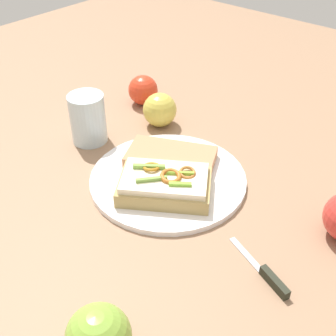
{
  "coord_description": "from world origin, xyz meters",
  "views": [
    {
      "loc": [
        0.42,
        -0.49,
        0.51
      ],
      "look_at": [
        0.0,
        0.0,
        0.03
      ],
      "focal_mm": 46.77,
      "sensor_mm": 36.0,
      "label": 1
    }
  ],
  "objects_px": {
    "sandwich": "(165,184)",
    "drinking_glass": "(86,119)",
    "knife": "(267,275)",
    "bread_slice_side": "(171,157)",
    "apple_0": "(143,90)",
    "plate": "(168,179)",
    "apple_2": "(160,110)"
  },
  "relations": [
    {
      "from": "bread_slice_side",
      "to": "apple_0",
      "type": "distance_m",
      "value": 0.27
    },
    {
      "from": "plate",
      "to": "apple_0",
      "type": "distance_m",
      "value": 0.31
    },
    {
      "from": "knife",
      "to": "drinking_glass",
      "type": "bearing_deg",
      "value": 12.47
    },
    {
      "from": "plate",
      "to": "drinking_glass",
      "type": "distance_m",
      "value": 0.22
    },
    {
      "from": "apple_0",
      "to": "drinking_glass",
      "type": "relative_size",
      "value": 0.67
    },
    {
      "from": "apple_2",
      "to": "knife",
      "type": "bearing_deg",
      "value": -28.9
    },
    {
      "from": "sandwich",
      "to": "drinking_glass",
      "type": "xyz_separation_m",
      "value": [
        -0.24,
        0.03,
        0.02
      ]
    },
    {
      "from": "apple_0",
      "to": "apple_2",
      "type": "bearing_deg",
      "value": -26.91
    },
    {
      "from": "apple_2",
      "to": "sandwich",
      "type": "bearing_deg",
      "value": -46.65
    },
    {
      "from": "sandwich",
      "to": "drinking_glass",
      "type": "bearing_deg",
      "value": -41.41
    },
    {
      "from": "knife",
      "to": "sandwich",
      "type": "bearing_deg",
      "value": 11.54
    },
    {
      "from": "plate",
      "to": "drinking_glass",
      "type": "height_order",
      "value": "drinking_glass"
    },
    {
      "from": "bread_slice_side",
      "to": "drinking_glass",
      "type": "bearing_deg",
      "value": -12.8
    },
    {
      "from": "plate",
      "to": "apple_0",
      "type": "relative_size",
      "value": 4.12
    },
    {
      "from": "plate",
      "to": "apple_0",
      "type": "height_order",
      "value": "apple_0"
    },
    {
      "from": "sandwich",
      "to": "apple_2",
      "type": "height_order",
      "value": "apple_2"
    },
    {
      "from": "bread_slice_side",
      "to": "drinking_glass",
      "type": "relative_size",
      "value": 1.6
    },
    {
      "from": "sandwich",
      "to": "plate",
      "type": "bearing_deg",
      "value": -89.78
    },
    {
      "from": "apple_0",
      "to": "knife",
      "type": "height_order",
      "value": "apple_0"
    },
    {
      "from": "sandwich",
      "to": "apple_0",
      "type": "relative_size",
      "value": 2.69
    },
    {
      "from": "apple_2",
      "to": "plate",
      "type": "bearing_deg",
      "value": -44.45
    },
    {
      "from": "drinking_glass",
      "to": "knife",
      "type": "distance_m",
      "value": 0.48
    },
    {
      "from": "drinking_glass",
      "to": "bread_slice_side",
      "type": "bearing_deg",
      "value": 12.65
    },
    {
      "from": "apple_2",
      "to": "knife",
      "type": "relative_size",
      "value": 0.59
    },
    {
      "from": "plate",
      "to": "sandwich",
      "type": "relative_size",
      "value": 1.53
    },
    {
      "from": "knife",
      "to": "apple_2",
      "type": "bearing_deg",
      "value": -7.46
    },
    {
      "from": "drinking_glass",
      "to": "plate",
      "type": "bearing_deg",
      "value": 1.1
    },
    {
      "from": "apple_0",
      "to": "drinking_glass",
      "type": "height_order",
      "value": "drinking_glass"
    },
    {
      "from": "apple_0",
      "to": "apple_2",
      "type": "distance_m",
      "value": 0.11
    },
    {
      "from": "plate",
      "to": "bread_slice_side",
      "type": "bearing_deg",
      "value": 123.34
    },
    {
      "from": "bread_slice_side",
      "to": "knife",
      "type": "relative_size",
      "value": 1.31
    },
    {
      "from": "apple_0",
      "to": "sandwich",
      "type": "bearing_deg",
      "value": -40.76
    }
  ]
}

